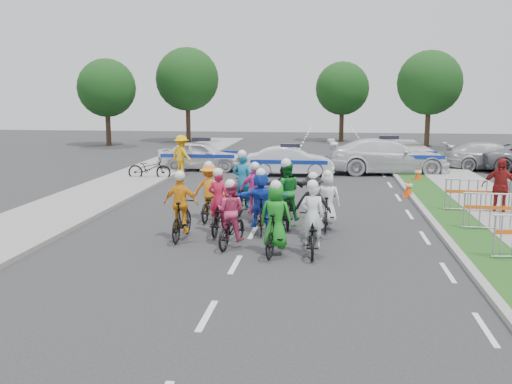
# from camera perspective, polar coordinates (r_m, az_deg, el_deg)

# --- Properties ---
(ground) EXTENTS (90.00, 90.00, 0.00)m
(ground) POSITION_cam_1_polar(r_m,az_deg,el_deg) (12.85, -2.09, -7.28)
(ground) COLOR #28282B
(ground) RESTS_ON ground
(curb_right) EXTENTS (0.20, 60.00, 0.12)m
(curb_right) POSITION_cam_1_polar(r_m,az_deg,el_deg) (17.79, 17.11, -2.70)
(curb_right) COLOR gray
(curb_right) RESTS_ON ground
(grass_strip) EXTENTS (1.20, 60.00, 0.11)m
(grass_strip) POSITION_cam_1_polar(r_m,az_deg,el_deg) (17.92, 19.32, -2.74)
(grass_strip) COLOR #204817
(grass_strip) RESTS_ON ground
(sidewalk_left) EXTENTS (3.00, 60.00, 0.13)m
(sidewalk_left) POSITION_cam_1_polar(r_m,az_deg,el_deg) (19.48, -18.82, -1.71)
(sidewalk_left) COLOR gray
(sidewalk_left) RESTS_ON ground
(rider_0) EXTENTS (0.68, 1.80, 1.81)m
(rider_0) POSITION_cam_1_polar(r_m,az_deg,el_deg) (13.56, 5.63, -3.78)
(rider_0) COLOR black
(rider_0) RESTS_ON ground
(rider_1) EXTENTS (0.83, 1.77, 1.80)m
(rider_1) POSITION_cam_1_polar(r_m,az_deg,el_deg) (13.48, 2.00, -3.36)
(rider_1) COLOR black
(rider_1) RESTS_ON ground
(rider_2) EXTENTS (0.90, 1.76, 1.71)m
(rider_2) POSITION_cam_1_polar(r_m,az_deg,el_deg) (14.22, -2.50, -2.93)
(rider_2) COLOR black
(rider_2) RESTS_ON ground
(rider_3) EXTENTS (0.93, 1.75, 1.83)m
(rider_3) POSITION_cam_1_polar(r_m,az_deg,el_deg) (14.99, -7.47, -2.09)
(rider_3) COLOR black
(rider_3) RESTS_ON ground
(rider_4) EXTENTS (1.02, 1.77, 1.76)m
(rider_4) POSITION_cam_1_polar(r_m,az_deg,el_deg) (15.24, 5.67, -1.94)
(rider_4) COLOR black
(rider_4) RESTS_ON ground
(rider_5) EXTENTS (1.48, 1.76, 1.80)m
(rider_5) POSITION_cam_1_polar(r_m,az_deg,el_deg) (15.56, 0.51, -1.36)
(rider_5) COLOR black
(rider_5) RESTS_ON ground
(rider_6) EXTENTS (0.66, 1.79, 1.82)m
(rider_6) POSITION_cam_1_polar(r_m,az_deg,el_deg) (15.59, -3.72, -1.96)
(rider_6) COLOR black
(rider_6) RESTS_ON ground
(rider_7) EXTENTS (0.73, 1.64, 1.70)m
(rider_7) POSITION_cam_1_polar(r_m,az_deg,el_deg) (16.07, 7.12, -1.42)
(rider_7) COLOR black
(rider_7) RESTS_ON ground
(rider_8) EXTENTS (0.92, 2.00, 1.97)m
(rider_8) POSITION_cam_1_polar(r_m,az_deg,el_deg) (16.42, 3.01, -0.90)
(rider_8) COLOR black
(rider_8) RESTS_ON ground
(rider_9) EXTENTS (0.95, 1.75, 1.79)m
(rider_9) POSITION_cam_1_polar(r_m,az_deg,el_deg) (17.10, -0.07, -0.59)
(rider_9) COLOR black
(rider_9) RESTS_ON ground
(rider_10) EXTENTS (1.03, 1.80, 1.80)m
(rider_10) POSITION_cam_1_polar(r_m,az_deg,el_deg) (17.26, -4.66, -0.49)
(rider_10) COLOR black
(rider_10) RESTS_ON ground
(rider_11) EXTENTS (1.39, 1.66, 1.73)m
(rider_11) POSITION_cam_1_polar(r_m,az_deg,el_deg) (17.68, 3.02, -0.11)
(rider_11) COLOR black
(rider_11) RESTS_ON ground
(rider_12) EXTENTS (0.79, 2.01, 2.02)m
(rider_12) POSITION_cam_1_polar(r_m,az_deg,el_deg) (18.35, -1.34, 0.04)
(rider_12) COLOR black
(rider_12) RESTS_ON ground
(police_car_0) EXTENTS (4.36, 1.89, 1.46)m
(police_car_0) POSITION_cam_1_polar(r_m,az_deg,el_deg) (28.66, -5.47, 3.65)
(police_car_0) COLOR silver
(police_car_0) RESTS_ON ground
(police_car_1) EXTENTS (4.12, 1.66, 1.33)m
(police_car_1) POSITION_cam_1_polar(r_m,az_deg,el_deg) (26.69, 3.44, 3.09)
(police_car_1) COLOR silver
(police_car_1) RESTS_ON ground
(police_car_2) EXTENTS (5.89, 2.76, 1.66)m
(police_car_2) POSITION_cam_1_polar(r_m,az_deg,el_deg) (27.94, 13.07, 3.50)
(police_car_2) COLOR silver
(police_car_2) RESTS_ON ground
(civilian_sedan) EXTENTS (4.78, 2.05, 1.37)m
(civilian_sedan) POSITION_cam_1_polar(r_m,az_deg,el_deg) (30.88, 22.54, 3.31)
(civilian_sedan) COLOR #BABABF
(civilian_sedan) RESTS_ON ground
(spectator_2) EXTENTS (1.16, 0.81, 1.83)m
(spectator_2) POSITION_cam_1_polar(r_m,az_deg,el_deg) (19.25, 23.19, 0.45)
(spectator_2) COLOR maroon
(spectator_2) RESTS_ON ground
(marshal_hiviz) EXTENTS (1.38, 1.23, 1.85)m
(marshal_hiviz) POSITION_cam_1_polar(r_m,az_deg,el_deg) (27.26, -7.45, 3.72)
(marshal_hiviz) COLOR #F7AF0D
(marshal_hiviz) RESTS_ON ground
(barrier_1) EXTENTS (2.02, 0.61, 1.12)m
(barrier_1) POSITION_cam_1_polar(r_m,az_deg,el_deg) (16.87, 23.26, -1.99)
(barrier_1) COLOR #A5A8AD
(barrier_1) RESTS_ON ground
(barrier_2) EXTENTS (2.04, 0.69, 1.12)m
(barrier_2) POSITION_cam_1_polar(r_m,az_deg,el_deg) (19.27, 21.23, -0.47)
(barrier_2) COLOR #A5A8AD
(barrier_2) RESTS_ON ground
(cone_0) EXTENTS (0.40, 0.40, 0.70)m
(cone_0) POSITION_cam_1_polar(r_m,az_deg,el_deg) (21.80, 15.01, 0.40)
(cone_0) COLOR #F24C0C
(cone_0) RESTS_ON ground
(cone_1) EXTENTS (0.40, 0.40, 0.70)m
(cone_1) POSITION_cam_1_polar(r_m,az_deg,el_deg) (25.65, 15.90, 1.73)
(cone_1) COLOR #F24C0C
(cone_1) RESTS_ON ground
(parked_bike) EXTENTS (1.95, 0.77, 1.01)m
(parked_bike) POSITION_cam_1_polar(r_m,az_deg,el_deg) (25.80, -10.62, 2.34)
(parked_bike) COLOR black
(parked_bike) RESTS_ON ground
(tree_0) EXTENTS (4.20, 4.20, 6.30)m
(tree_0) POSITION_cam_1_polar(r_m,az_deg,el_deg) (43.20, -14.72, 10.02)
(tree_0) COLOR #382619
(tree_0) RESTS_ON ground
(tree_1) EXTENTS (4.55, 4.55, 6.82)m
(tree_1) POSITION_cam_1_polar(r_m,az_deg,el_deg) (42.70, 16.97, 10.40)
(tree_1) COLOR #382619
(tree_1) RESTS_ON ground
(tree_3) EXTENTS (4.90, 4.90, 7.35)m
(tree_3) POSITION_cam_1_polar(r_m,az_deg,el_deg) (45.49, -6.88, 11.12)
(tree_3) COLOR #382619
(tree_3) RESTS_ON ground
(tree_4) EXTENTS (4.20, 4.20, 6.30)m
(tree_4) POSITION_cam_1_polar(r_m,az_deg,el_deg) (46.13, 8.63, 10.19)
(tree_4) COLOR #382619
(tree_4) RESTS_ON ground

